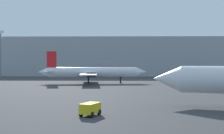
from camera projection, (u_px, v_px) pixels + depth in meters
airplane_distant at (92, 72)px, 79.20m from camera, size 28.11×23.23×8.29m
baggage_cart at (90, 108)px, 30.72m from camera, size 2.14×2.71×1.30m
light_mast_left at (0, 51)px, 110.79m from camera, size 2.40×0.50×16.95m
terminal_building at (110, 57)px, 132.76m from camera, size 95.12×26.77×15.68m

